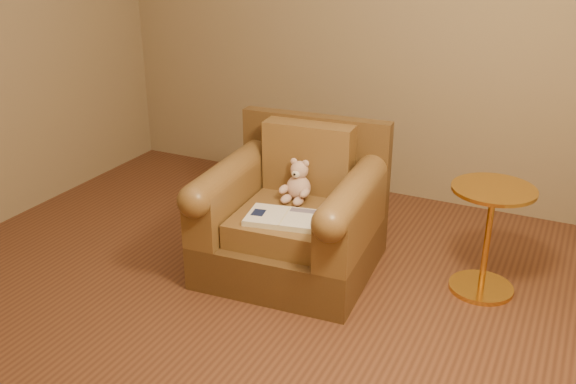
% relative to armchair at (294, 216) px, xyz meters
% --- Properties ---
extents(floor, '(4.00, 4.00, 0.00)m').
position_rel_armchair_xyz_m(floor, '(-0.04, -0.68, -0.32)').
color(floor, brown).
rests_on(floor, ground).
extents(armchair, '(0.98, 0.94, 0.83)m').
position_rel_armchair_xyz_m(armchair, '(0.00, 0.00, 0.00)').
color(armchair, '#54391C').
rests_on(armchair, floor).
extents(teddy_bear, '(0.18, 0.20, 0.25)m').
position_rel_armchair_xyz_m(teddy_bear, '(-0.01, 0.08, 0.17)').
color(teddy_bear, '#CFA591').
rests_on(teddy_bear, armchair).
extents(guidebook, '(0.45, 0.32, 0.03)m').
position_rel_armchair_xyz_m(guidebook, '(0.05, -0.22, 0.09)').
color(guidebook, beige).
rests_on(guidebook, armchair).
extents(side_table, '(0.44, 0.44, 0.61)m').
position_rel_armchair_xyz_m(side_table, '(1.05, 0.21, 0.01)').
color(side_table, gold).
rests_on(side_table, floor).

